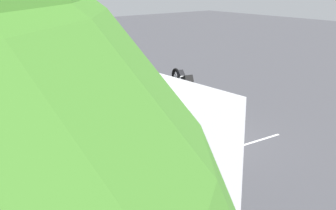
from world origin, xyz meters
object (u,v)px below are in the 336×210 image
object	(u,v)px
tour_bus	(50,123)
spectator_left	(152,129)
spectator_centre	(127,117)
traffic_cone	(194,116)
parked_motorcycle_silver	(75,121)
spectator_far_left	(174,143)
stunt_motorcycle	(185,86)
spectator_right	(106,107)

from	to	relation	value
tour_bus	spectator_left	xyz separation A→B (m)	(-0.58, -2.76, -0.60)
tour_bus	spectator_centre	world-z (taller)	tour_bus
spectator_centre	traffic_cone	distance (m)	3.34
parked_motorcycle_silver	traffic_cone	distance (m)	4.24
spectator_far_left	tour_bus	bearing A→B (deg)	54.51
parked_motorcycle_silver	stunt_motorcycle	world-z (taller)	stunt_motorcycle
stunt_motorcycle	spectator_left	bearing A→B (deg)	128.93
spectator_centre	stunt_motorcycle	distance (m)	4.46
stunt_motorcycle	spectator_right	bearing A→B (deg)	98.56
spectator_right	stunt_motorcycle	distance (m)	4.03
spectator_far_left	spectator_right	world-z (taller)	spectator_far_left
spectator_left	spectator_far_left	bearing A→B (deg)	169.73
parked_motorcycle_silver	tour_bus	bearing A→B (deg)	143.98
spectator_far_left	parked_motorcycle_silver	xyz separation A→B (m)	(4.81, 0.35, -0.57)
spectator_right	traffic_cone	size ratio (longest dim) A/B	2.75
spectator_right	parked_motorcycle_silver	distance (m)	1.24
spectator_far_left	spectator_centre	bearing A→B (deg)	-6.76
spectator_centre	spectator_right	size ratio (longest dim) A/B	1.01
tour_bus	spectator_centre	size ratio (longest dim) A/B	6.14
spectator_far_left	traffic_cone	world-z (taller)	spectator_far_left
tour_bus	spectator_far_left	distance (m)	3.17
stunt_motorcycle	spectator_centre	bearing A→B (deg)	115.30
spectator_right	traffic_cone	xyz separation A→B (m)	(-0.82, -3.18, -0.72)
spectator_centre	spectator_left	bearing A→B (deg)	176.31
spectator_far_left	stunt_motorcycle	bearing A→B (deg)	-43.65
spectator_far_left	spectator_right	xyz separation A→B (m)	(3.96, -0.36, -0.02)
stunt_motorcycle	traffic_cone	bearing A→B (deg)	150.39
spectator_far_left	spectator_left	distance (m)	1.25
spectator_right	stunt_motorcycle	xyz separation A→B (m)	(0.60, -3.99, -0.02)
spectator_right	spectator_left	bearing A→B (deg)	177.13
spectator_left	parked_motorcycle_silver	distance (m)	3.68
spectator_centre	spectator_right	bearing A→B (deg)	-1.98
spectator_left	parked_motorcycle_silver	world-z (taller)	spectator_left
tour_bus	parked_motorcycle_silver	size ratio (longest dim) A/B	5.21
spectator_far_left	stunt_motorcycle	distance (m)	6.30
tour_bus	spectator_left	world-z (taller)	tour_bus
tour_bus	stunt_motorcycle	bearing A→B (deg)	-68.21
tour_bus	spectator_centre	bearing A→B (deg)	-73.49
spectator_left	spectator_right	bearing A→B (deg)	-2.87
spectator_far_left	spectator_centre	distance (m)	2.67
parked_motorcycle_silver	stunt_motorcycle	size ratio (longest dim) A/B	1.03
tour_bus	spectator_far_left	bearing A→B (deg)	-125.49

